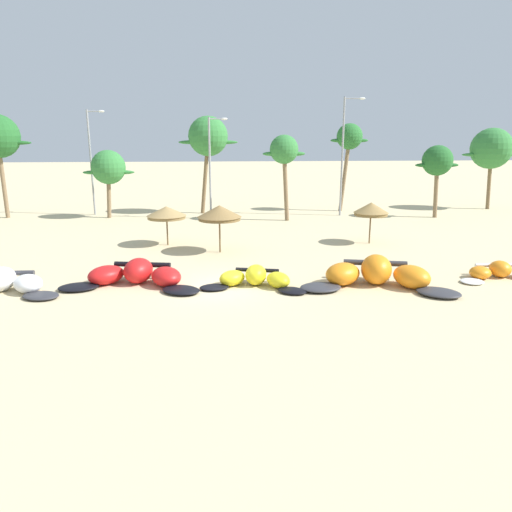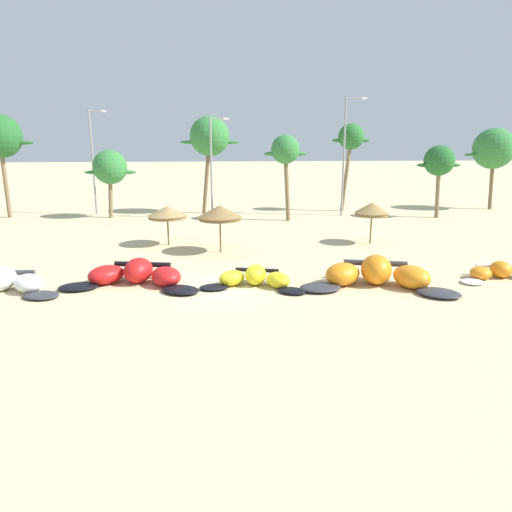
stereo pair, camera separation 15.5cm
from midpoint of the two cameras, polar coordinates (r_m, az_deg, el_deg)
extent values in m
plane|color=beige|center=(23.07, -4.63, -3.71)|extent=(260.00, 260.00, 0.00)
ellipsoid|color=white|center=(25.34, -28.39, -2.44)|extent=(1.27, 1.73, 1.12)
ellipsoid|color=white|center=(24.54, -25.79, -2.99)|extent=(1.97, 2.10, 0.83)
ellipsoid|color=#333338|center=(23.51, -24.55, -4.34)|extent=(2.03, 1.76, 0.22)
cylinder|color=#333338|center=(25.83, -27.89, -1.83)|extent=(2.60, 0.30, 0.24)
ellipsoid|color=black|center=(24.13, -20.67, -3.49)|extent=(2.07, 1.66, 0.24)
ellipsoid|color=red|center=(24.51, -17.69, -2.17)|extent=(2.29, 2.28, 0.90)
ellipsoid|color=red|center=(24.27, -14.09, -1.70)|extent=(1.69, 2.08, 1.22)
ellipsoid|color=red|center=(23.51, -10.89, -2.43)|extent=(2.02, 2.26, 0.90)
ellipsoid|color=black|center=(22.43, -9.19, -4.04)|extent=(2.30, 2.13, 0.24)
cylinder|color=black|center=(24.83, -13.62, -1.00)|extent=(2.90, 0.79, 0.26)
cube|color=black|center=(24.10, -14.24, -1.82)|extent=(1.16, 0.85, 0.04)
ellipsoid|color=black|center=(22.70, -5.21, -3.75)|extent=(1.51, 1.18, 0.20)
ellipsoid|color=yellow|center=(23.17, -3.07, -2.65)|extent=(1.73, 1.70, 0.73)
ellipsoid|color=yellow|center=(23.22, -0.21, -2.26)|extent=(1.32, 1.60, 0.99)
ellipsoid|color=yellow|center=(22.86, 2.49, -2.88)|extent=(1.47, 1.68, 0.73)
ellipsoid|color=black|center=(22.17, 4.14, -4.16)|extent=(1.73, 1.62, 0.20)
cylinder|color=black|center=(23.66, -0.04, -1.71)|extent=(2.15, 0.69, 0.20)
cube|color=black|center=(23.09, -0.26, -2.36)|extent=(0.88, 0.67, 0.04)
ellipsoid|color=#333338|center=(22.64, 7.56, -3.74)|extent=(2.13, 1.69, 0.29)
ellipsoid|color=orange|center=(23.59, 10.16, -2.13)|extent=(2.46, 2.41, 1.07)
ellipsoid|color=orange|center=(24.04, 14.03, -1.55)|extent=(1.90, 2.26, 1.45)
ellipsoid|color=orange|center=(23.93, 17.98, -2.37)|extent=(2.10, 2.38, 1.07)
ellipsoid|color=#333338|center=(23.22, 20.86, -4.11)|extent=(2.46, 2.32, 0.29)
cylinder|color=#333338|center=(24.67, 13.91, -0.81)|extent=(3.10, 1.01, 0.28)
cube|color=#333338|center=(23.86, 14.08, -1.68)|extent=(1.27, 0.96, 0.04)
ellipsoid|color=white|center=(25.86, 24.31, -2.78)|extent=(1.39, 1.32, 0.17)
ellipsoid|color=orange|center=(26.79, 25.12, -1.81)|extent=(1.55, 1.56, 0.63)
ellipsoid|color=orange|center=(27.54, 27.07, -1.38)|extent=(1.14, 1.23, 0.85)
cylinder|color=white|center=(27.86, 26.71, -0.97)|extent=(2.24, 0.38, 0.20)
cube|color=white|center=(27.44, 27.18, -1.45)|extent=(0.84, 0.48, 0.04)
cylinder|color=brown|center=(32.34, -10.72, 3.02)|extent=(0.10, 0.10, 1.99)
cone|color=#9E7F4C|center=(32.13, -10.83, 5.32)|extent=(2.62, 2.62, 0.63)
cylinder|color=olive|center=(32.19, -10.79, 4.59)|extent=(2.49, 2.49, 0.20)
cylinder|color=brown|center=(29.79, -4.51, 2.55)|extent=(0.10, 0.10, 2.24)
cone|color=olive|center=(29.54, -4.56, 5.38)|extent=(2.74, 2.74, 0.73)
cylinder|color=brown|center=(29.61, -4.55, 4.49)|extent=(2.61, 2.61, 0.20)
cylinder|color=brown|center=(33.22, 13.37, 3.28)|extent=(0.10, 0.10, 2.11)
cone|color=olive|center=(33.00, 13.50, 5.67)|extent=(2.33, 2.33, 0.69)
cylinder|color=olive|center=(33.06, 13.46, 4.90)|extent=(2.21, 2.21, 0.20)
cylinder|color=#7F6647|center=(48.34, -28.15, 8.27)|extent=(0.41, 0.36, 7.17)
ellipsoid|color=#236028|center=(47.67, -26.90, 12.01)|extent=(2.64, 0.50, 0.36)
cylinder|color=#7F6647|center=(44.87, -17.31, 7.25)|extent=(0.59, 0.36, 4.52)
sphere|color=#337A38|center=(44.66, -17.37, 10.12)|extent=(3.00, 3.00, 3.00)
ellipsoid|color=#337A38|center=(44.95, -18.84, 9.46)|extent=(2.10, 0.50, 0.36)
ellipsoid|color=#337A38|center=(44.45, -15.80, 9.63)|extent=(2.10, 0.50, 0.36)
cylinder|color=brown|center=(45.77, -6.19, 9.59)|extent=(1.05, 0.36, 7.18)
sphere|color=#337A38|center=(45.64, -5.86, 14.10)|extent=(3.67, 3.67, 3.67)
ellipsoid|color=#337A38|center=(45.68, -7.74, 13.36)|extent=(2.57, 0.50, 0.36)
ellipsoid|color=#337A38|center=(45.65, -3.95, 13.45)|extent=(2.57, 0.50, 0.36)
cylinder|color=#7F6647|center=(41.39, 3.45, 8.43)|extent=(0.71, 0.36, 6.09)
sphere|color=#337A38|center=(41.19, 3.27, 12.64)|extent=(2.43, 2.43, 2.43)
ellipsoid|color=#337A38|center=(41.07, 1.88, 12.14)|extent=(1.70, 0.50, 0.36)
ellipsoid|color=#337A38|center=(41.35, 4.62, 12.12)|extent=(1.70, 0.50, 0.36)
cylinder|color=#7F6647|center=(47.75, 10.49, 9.60)|extent=(0.98, 0.36, 7.16)
sphere|color=#286B2D|center=(47.71, 11.05, 13.88)|extent=(2.47, 2.47, 2.47)
ellipsoid|color=#286B2D|center=(47.45, 9.85, 13.48)|extent=(1.73, 0.50, 0.36)
ellipsoid|color=#286B2D|center=(47.99, 12.20, 13.38)|extent=(1.73, 0.50, 0.36)
cylinder|color=#7F6647|center=(45.93, 20.67, 7.49)|extent=(0.58, 0.36, 5.09)
sphere|color=#236028|center=(45.71, 20.81, 10.65)|extent=(2.67, 2.67, 2.67)
ellipsoid|color=#236028|center=(45.28, 19.53, 10.22)|extent=(1.87, 0.50, 0.36)
ellipsoid|color=#236028|center=(46.20, 21.98, 10.07)|extent=(1.87, 0.50, 0.36)
cylinder|color=brown|center=(53.65, 26.09, 8.27)|extent=(0.67, 0.36, 6.02)
sphere|color=#337A38|center=(53.43, 26.30, 11.48)|extent=(3.99, 3.99, 3.99)
ellipsoid|color=#337A38|center=(52.64, 24.71, 10.97)|extent=(2.79, 0.50, 0.36)
ellipsoid|color=#337A38|center=(54.28, 27.69, 10.71)|extent=(2.79, 0.50, 0.36)
cylinder|color=gray|center=(47.07, -19.24, 10.44)|extent=(0.18, 0.18, 9.50)
cylinder|color=gray|center=(46.93, -18.93, 16.09)|extent=(1.26, 0.10, 0.10)
ellipsoid|color=silver|center=(46.79, -18.15, 16.16)|extent=(0.56, 0.24, 0.20)
cylinder|color=gray|center=(42.41, -5.64, 10.33)|extent=(0.18, 0.18, 8.75)
cylinder|color=gray|center=(42.37, -4.85, 16.06)|extent=(1.32, 0.10, 0.10)
ellipsoid|color=silver|center=(42.38, -3.92, 16.08)|extent=(0.56, 0.24, 0.20)
cylinder|color=gray|center=(44.68, 10.19, 11.52)|extent=(0.18, 0.18, 10.56)
cylinder|color=gray|center=(44.99, 11.50, 18.02)|extent=(1.59, 0.10, 0.10)
ellipsoid|color=silver|center=(45.22, 12.52, 17.95)|extent=(0.56, 0.24, 0.20)
camera|label=1|loc=(0.08, -90.18, -0.04)|focal=33.39mm
camera|label=2|loc=(0.08, 89.82, 0.04)|focal=33.39mm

